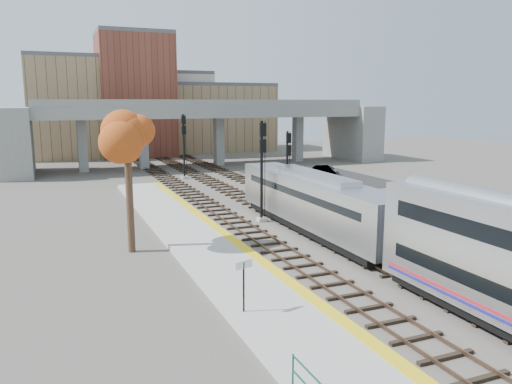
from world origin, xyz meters
name	(u,v)px	position (x,y,z in m)	size (l,w,h in m)	color
ground	(342,256)	(0.00, 0.00, 0.00)	(160.00, 160.00, 0.00)	#47423D
platform	(230,268)	(-7.25, 0.00, 0.17)	(4.50, 60.00, 0.35)	#9E9E99
yellow_strip	(262,261)	(-5.35, 0.00, 0.35)	(0.70, 60.00, 0.01)	yellow
tracks	(272,212)	(0.93, 12.50, 0.08)	(10.70, 95.00, 0.25)	black
overpass	(205,126)	(4.92, 45.00, 5.81)	(54.00, 12.00, 9.50)	slate
buildings_far	(151,109)	(1.26, 66.57, 7.88)	(43.00, 21.00, 20.60)	#8E7852
parking_lot	(317,178)	(14.00, 28.00, 0.02)	(14.00, 18.00, 0.04)	black
locomotive	(313,201)	(1.00, 5.54, 2.28)	(3.02, 19.05, 4.10)	#A8AAB2
signal_mast_near	(262,171)	(-1.10, 9.92, 4.01)	(0.60, 0.64, 7.81)	#9E9E99
signal_mast_mid	(287,171)	(3.00, 13.86, 3.27)	(0.60, 0.64, 6.72)	#9E9E99
signal_mast_far	(184,146)	(-1.10, 33.81, 3.97)	(0.60, 0.64, 7.76)	#9E9E99
station_sign	(244,275)	(-8.77, -6.06, 1.98)	(0.88, 0.30, 2.27)	black
tree	(127,145)	(-11.69, 5.74, 6.67)	(3.60, 3.60, 9.00)	#382619
car_a	(289,178)	(9.11, 25.78, 0.60)	(1.33, 3.31, 1.13)	#99999E
car_b	(324,171)	(15.39, 28.86, 0.70)	(1.41, 4.03, 1.33)	#99999E
car_c	(328,170)	(16.92, 30.31, 0.57)	(1.50, 3.68, 1.07)	#99999E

